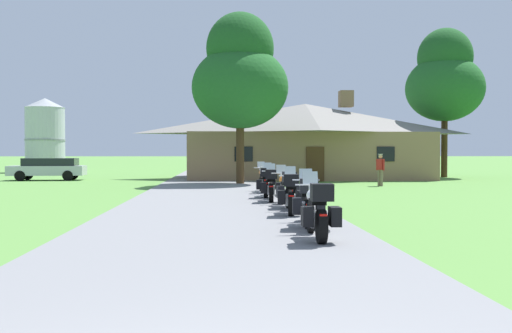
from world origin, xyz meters
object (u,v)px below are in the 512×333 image
(parked_silver_suv_far_left, at_px, (48,168))
(metal_silo_distant, at_px, (45,135))
(motorcycle_orange_farthest_in_row, at_px, (264,179))
(motorcycle_blue_second_in_row, at_px, (308,202))
(motorcycle_blue_sixth_in_row, at_px, (267,183))
(tree_right_of_lodge, at_px, (445,79))
(bystander_red_shirt_near_lodge, at_px, (380,168))
(tree_by_lodge_front, at_px, (240,76))
(motorcycle_silver_third_in_row, at_px, (291,194))
(motorcycle_white_nearest_to_camera, at_px, (318,212))
(motorcycle_orange_fourth_in_row, at_px, (286,189))
(motorcycle_black_fifth_in_row, at_px, (271,186))

(parked_silver_suv_far_left, bearing_deg, metal_silo_distant, 14.05)
(motorcycle_orange_farthest_in_row, bearing_deg, motorcycle_blue_second_in_row, -91.67)
(motorcycle_blue_sixth_in_row, bearing_deg, tree_right_of_lodge, 59.07)
(bystander_red_shirt_near_lodge, bearing_deg, tree_by_lodge_front, -138.70)
(motorcycle_silver_third_in_row, distance_m, parked_silver_suv_far_left, 25.09)
(motorcycle_white_nearest_to_camera, height_order, motorcycle_blue_sixth_in_row, same)
(motorcycle_orange_fourth_in_row, xyz_separation_m, tree_by_lodge_front, (-0.98, 13.88, 5.33))
(motorcycle_blue_sixth_in_row, xyz_separation_m, parked_silver_suv_far_left, (-12.65, 15.33, 0.17))
(metal_silo_distant, bearing_deg, tree_right_of_lodge, -21.85)
(motorcycle_white_nearest_to_camera, relative_size, motorcycle_orange_farthest_in_row, 1.00)
(tree_right_of_lodge, xyz_separation_m, tree_by_lodge_front, (-14.81, -8.53, -1.01))
(motorcycle_blue_second_in_row, xyz_separation_m, tree_by_lodge_front, (-0.95, 18.56, 5.33))
(motorcycle_orange_farthest_in_row, height_order, parked_silver_suv_far_left, parked_silver_suv_far_left)
(motorcycle_orange_fourth_in_row, distance_m, metal_silo_distant, 39.41)
(motorcycle_blue_second_in_row, xyz_separation_m, motorcycle_blue_sixth_in_row, (-0.26, 8.81, 0.00))
(motorcycle_blue_sixth_in_row, relative_size, tree_by_lodge_front, 0.22)
(motorcycle_orange_farthest_in_row, distance_m, tree_by_lodge_front, 8.90)
(motorcycle_black_fifth_in_row, relative_size, bystander_red_shirt_near_lodge, 1.24)
(tree_right_of_lodge, bearing_deg, metal_silo_distant, 158.15)
(motorcycle_blue_second_in_row, distance_m, motorcycle_orange_farthest_in_row, 11.47)
(motorcycle_blue_second_in_row, distance_m, parked_silver_suv_far_left, 27.37)
(motorcycle_orange_fourth_in_row, height_order, parked_silver_suv_far_left, parked_silver_suv_far_left)
(tree_right_of_lodge, height_order, tree_by_lodge_front, tree_right_of_lodge)
(motorcycle_silver_third_in_row, height_order, tree_right_of_lodge, tree_right_of_lodge)
(motorcycle_orange_farthest_in_row, bearing_deg, motorcycle_orange_fourth_in_row, -90.75)
(tree_by_lodge_front, bearing_deg, motorcycle_black_fifth_in_row, -86.63)
(parked_silver_suv_far_left, bearing_deg, motorcycle_blue_sixth_in_row, -143.56)
(motorcycle_blue_second_in_row, distance_m, motorcycle_orange_fourth_in_row, 4.68)
(motorcycle_blue_second_in_row, relative_size, tree_by_lodge_front, 0.22)
(bystander_red_shirt_near_lodge, relative_size, metal_silo_distant, 0.25)
(motorcycle_blue_second_in_row, height_order, tree_by_lodge_front, tree_by_lodge_front)
(motorcycle_black_fifth_in_row, xyz_separation_m, motorcycle_orange_farthest_in_row, (0.07, 4.64, 0.01))
(motorcycle_blue_second_in_row, bearing_deg, motorcycle_silver_third_in_row, 97.50)
(motorcycle_orange_farthest_in_row, bearing_deg, motorcycle_white_nearest_to_camera, -92.34)
(motorcycle_blue_sixth_in_row, bearing_deg, motorcycle_black_fifth_in_row, -83.13)
(motorcycle_white_nearest_to_camera, relative_size, motorcycle_silver_third_in_row, 1.00)
(motorcycle_white_nearest_to_camera, bearing_deg, motorcycle_blue_second_in_row, 87.29)
(motorcycle_orange_fourth_in_row, height_order, tree_by_lodge_front, tree_by_lodge_front)
(tree_right_of_lodge, bearing_deg, parked_silver_suv_far_left, -173.68)
(motorcycle_silver_third_in_row, relative_size, parked_silver_suv_far_left, 0.44)
(motorcycle_orange_farthest_in_row, xyz_separation_m, parked_silver_suv_far_left, (-12.72, 12.66, 0.16))
(motorcycle_white_nearest_to_camera, relative_size, tree_right_of_lodge, 0.20)
(motorcycle_black_fifth_in_row, xyz_separation_m, tree_right_of_lodge, (14.12, 20.27, 6.34))
(metal_silo_distant, bearing_deg, motorcycle_black_fifth_in_row, -62.06)
(motorcycle_white_nearest_to_camera, height_order, motorcycle_orange_fourth_in_row, same)
(motorcycle_orange_fourth_in_row, distance_m, motorcycle_blue_sixth_in_row, 4.13)
(tree_by_lodge_front, relative_size, parked_silver_suv_far_left, 2.01)
(motorcycle_silver_third_in_row, distance_m, motorcycle_black_fifth_in_row, 4.27)
(motorcycle_orange_fourth_in_row, xyz_separation_m, motorcycle_orange_farthest_in_row, (-0.22, 6.78, 0.01))
(tree_right_of_lodge, relative_size, metal_silo_distant, 1.59)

